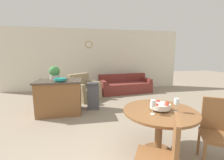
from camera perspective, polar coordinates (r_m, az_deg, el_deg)
wall_back at (r=6.91m, az=-6.70°, el=7.68°), size 8.00×0.09×2.70m
dining_table at (r=2.50m, az=17.56°, el=-14.37°), size 1.12×1.12×0.73m
dining_chair_near_left at (r=1.83m, az=18.84°, el=-25.62°), size 0.58×0.58×0.95m
dining_chair_near_right at (r=2.69m, az=35.24°, el=-15.03°), size 0.58×0.58×0.95m
fruit_bowl at (r=2.42m, az=17.82°, el=-9.24°), size 0.30×0.30×0.13m
wine_glass_left at (r=2.20m, az=15.34°, el=-8.70°), size 0.07×0.07×0.21m
wine_glass_right at (r=2.39m, az=23.35°, el=-7.71°), size 0.07×0.07×0.21m
kitchen_island at (r=4.29m, az=-19.26°, el=-5.98°), size 1.16×0.82×0.90m
teal_bowl at (r=4.00m, az=-19.12°, el=0.23°), size 0.30×0.30×0.08m
potted_plant at (r=4.41m, az=-21.03°, el=2.63°), size 0.29×0.29×0.36m
trash_bin at (r=4.42m, az=-7.30°, el=-5.99°), size 0.33×0.30×0.78m
couch at (r=6.35m, az=4.95°, el=-2.30°), size 2.22×1.12×0.75m
armchair at (r=5.46m, az=-10.70°, el=-4.04°), size 1.21×1.21×0.89m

